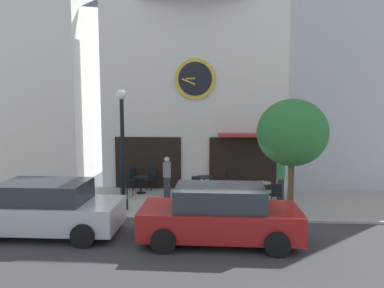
{
  "coord_description": "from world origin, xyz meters",
  "views": [
    {
      "loc": [
        -0.06,
        -11.52,
        3.77
      ],
      "look_at": [
        -0.91,
        2.27,
        2.25
      ],
      "focal_mm": 34.22,
      "sensor_mm": 36.0,
      "label": 1
    }
  ],
  "objects_px": {
    "pedestrian_green": "(281,178)",
    "parked_car_silver": "(45,209)",
    "cafe_chair_under_awning": "(225,182)",
    "cafe_chair_curbside": "(125,184)",
    "cafe_table_near_curb": "(262,189)",
    "cafe_chair_facing_wall": "(255,193)",
    "cafe_chair_by_entrance": "(152,178)",
    "street_lamp": "(123,149)",
    "cafe_table_center": "(204,181)",
    "cafe_table_rightmost": "(141,182)",
    "parked_car_red": "(220,215)",
    "pedestrian_grey": "(167,177)",
    "cafe_chair_left_end": "(241,187)",
    "cafe_chair_near_lamp": "(197,185)",
    "cafe_chair_right_end": "(275,193)",
    "cafe_chair_corner": "(133,177)",
    "street_tree": "(292,133)"
  },
  "relations": [
    {
      "from": "street_tree",
      "to": "cafe_chair_under_awning",
      "type": "height_order",
      "value": "street_tree"
    },
    {
      "from": "cafe_chair_under_awning",
      "to": "parked_car_red",
      "type": "bearing_deg",
      "value": -93.25
    },
    {
      "from": "cafe_table_near_curb",
      "to": "cafe_chair_left_end",
      "type": "relative_size",
      "value": 0.85
    },
    {
      "from": "cafe_table_center",
      "to": "cafe_table_near_curb",
      "type": "bearing_deg",
      "value": -28.26
    },
    {
      "from": "pedestrian_green",
      "to": "parked_car_silver",
      "type": "bearing_deg",
      "value": -150.34
    },
    {
      "from": "cafe_chair_under_awning",
      "to": "cafe_chair_curbside",
      "type": "relative_size",
      "value": 1.0
    },
    {
      "from": "street_lamp",
      "to": "cafe_chair_under_awning",
      "type": "relative_size",
      "value": 4.76
    },
    {
      "from": "cafe_table_near_curb",
      "to": "pedestrian_green",
      "type": "bearing_deg",
      "value": 23.59
    },
    {
      "from": "cafe_chair_corner",
      "to": "parked_car_red",
      "type": "height_order",
      "value": "parked_car_red"
    },
    {
      "from": "street_lamp",
      "to": "street_tree",
      "type": "relative_size",
      "value": 1.09
    },
    {
      "from": "street_lamp",
      "to": "cafe_chair_near_lamp",
      "type": "relative_size",
      "value": 4.76
    },
    {
      "from": "cafe_chair_curbside",
      "to": "cafe_chair_near_lamp",
      "type": "distance_m",
      "value": 2.91
    },
    {
      "from": "street_lamp",
      "to": "pedestrian_grey",
      "type": "height_order",
      "value": "street_lamp"
    },
    {
      "from": "cafe_chair_by_entrance",
      "to": "cafe_chair_left_end",
      "type": "relative_size",
      "value": 1.0
    },
    {
      "from": "cafe_table_rightmost",
      "to": "cafe_chair_near_lamp",
      "type": "relative_size",
      "value": 0.8
    },
    {
      "from": "cafe_table_near_curb",
      "to": "cafe_chair_left_end",
      "type": "distance_m",
      "value": 0.82
    },
    {
      "from": "cafe_chair_curbside",
      "to": "pedestrian_green",
      "type": "relative_size",
      "value": 0.54
    },
    {
      "from": "cafe_chair_by_entrance",
      "to": "cafe_table_near_curb",
      "type": "bearing_deg",
      "value": -21.32
    },
    {
      "from": "cafe_chair_left_end",
      "to": "pedestrian_green",
      "type": "bearing_deg",
      "value": 2.8
    },
    {
      "from": "street_tree",
      "to": "cafe_chair_curbside",
      "type": "relative_size",
      "value": 4.38
    },
    {
      "from": "cafe_chair_by_entrance",
      "to": "cafe_chair_under_awning",
      "type": "bearing_deg",
      "value": -11.63
    },
    {
      "from": "cafe_table_center",
      "to": "cafe_chair_curbside",
      "type": "xyz_separation_m",
      "value": [
        -3.18,
        -0.82,
        0.01
      ]
    },
    {
      "from": "cafe_chair_near_lamp",
      "to": "pedestrian_grey",
      "type": "bearing_deg",
      "value": -178.62
    },
    {
      "from": "street_lamp",
      "to": "cafe_chair_by_entrance",
      "type": "xyz_separation_m",
      "value": [
        0.48,
        3.13,
        -1.65
      ]
    },
    {
      "from": "cafe_table_rightmost",
      "to": "parked_car_red",
      "type": "xyz_separation_m",
      "value": [
        3.25,
        -5.28,
        0.28
      ]
    },
    {
      "from": "cafe_chair_left_end",
      "to": "cafe_chair_curbside",
      "type": "bearing_deg",
      "value": 178.24
    },
    {
      "from": "street_tree",
      "to": "cafe_table_near_curb",
      "type": "distance_m",
      "value": 3.07
    },
    {
      "from": "street_lamp",
      "to": "parked_car_silver",
      "type": "height_order",
      "value": "street_lamp"
    },
    {
      "from": "cafe_chair_corner",
      "to": "parked_car_silver",
      "type": "xyz_separation_m",
      "value": [
        -1.29,
        -5.74,
        0.23
      ]
    },
    {
      "from": "cafe_table_rightmost",
      "to": "cafe_chair_under_awning",
      "type": "distance_m",
      "value": 3.56
    },
    {
      "from": "street_tree",
      "to": "cafe_chair_corner",
      "type": "height_order",
      "value": "street_tree"
    },
    {
      "from": "street_lamp",
      "to": "cafe_chair_right_end",
      "type": "distance_m",
      "value": 5.74
    },
    {
      "from": "cafe_chair_by_entrance",
      "to": "cafe_chair_near_lamp",
      "type": "distance_m",
      "value": 2.49
    },
    {
      "from": "street_tree",
      "to": "cafe_chair_facing_wall",
      "type": "height_order",
      "value": "street_tree"
    },
    {
      "from": "parked_car_silver",
      "to": "cafe_table_rightmost",
      "type": "bearing_deg",
      "value": 70.56
    },
    {
      "from": "cafe_chair_left_end",
      "to": "cafe_chair_near_lamp",
      "type": "distance_m",
      "value": 1.76
    },
    {
      "from": "cafe_table_near_curb",
      "to": "pedestrian_green",
      "type": "height_order",
      "value": "pedestrian_green"
    },
    {
      "from": "street_tree",
      "to": "pedestrian_green",
      "type": "relative_size",
      "value": 2.36
    },
    {
      "from": "cafe_table_near_curb",
      "to": "pedestrian_grey",
      "type": "distance_m",
      "value": 3.78
    },
    {
      "from": "cafe_table_near_curb",
      "to": "cafe_chair_facing_wall",
      "type": "bearing_deg",
      "value": -115.54
    },
    {
      "from": "cafe_chair_right_end",
      "to": "cafe_chair_curbside",
      "type": "height_order",
      "value": "same"
    },
    {
      "from": "cafe_chair_left_end",
      "to": "parked_car_silver",
      "type": "relative_size",
      "value": 0.21
    },
    {
      "from": "cafe_table_rightmost",
      "to": "parked_car_red",
      "type": "bearing_deg",
      "value": -58.33
    },
    {
      "from": "cafe_chair_under_awning",
      "to": "parked_car_red",
      "type": "relative_size",
      "value": 0.21
    },
    {
      "from": "cafe_table_near_curb",
      "to": "parked_car_red",
      "type": "height_order",
      "value": "parked_car_red"
    },
    {
      "from": "cafe_chair_corner",
      "to": "cafe_chair_right_end",
      "type": "relative_size",
      "value": 1.0
    },
    {
      "from": "cafe_table_rightmost",
      "to": "cafe_chair_right_end",
      "type": "bearing_deg",
      "value": -18.88
    },
    {
      "from": "cafe_table_near_curb",
      "to": "parked_car_silver",
      "type": "bearing_deg",
      "value": -149.69
    },
    {
      "from": "pedestrian_grey",
      "to": "cafe_chair_by_entrance",
      "type": "bearing_deg",
      "value": 121.31
    },
    {
      "from": "street_lamp",
      "to": "pedestrian_green",
      "type": "height_order",
      "value": "street_lamp"
    }
  ]
}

